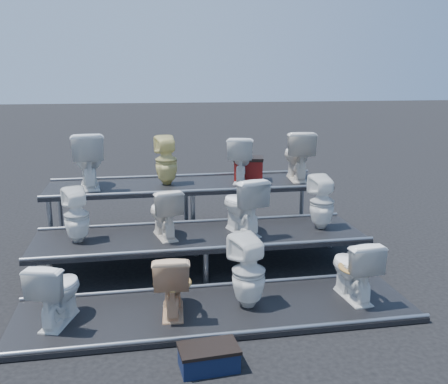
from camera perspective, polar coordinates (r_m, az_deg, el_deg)
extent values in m
plane|color=black|center=(6.62, -2.66, -8.69)|extent=(80.00, 80.00, 0.00)
cube|color=black|center=(5.44, -0.79, -13.44)|extent=(4.20, 1.20, 0.06)
cube|color=black|center=(6.54, -2.69, -6.82)|extent=(4.20, 1.20, 0.46)
cube|color=black|center=(7.71, -3.99, -2.14)|extent=(4.20, 1.20, 0.86)
imported|color=white|center=(5.29, -18.56, -10.65)|extent=(0.55, 0.73, 0.66)
imported|color=#DCAD80|center=(5.24, -6.00, -10.24)|extent=(0.43, 0.68, 0.67)
imported|color=white|center=(5.32, 2.81, -9.06)|extent=(0.46, 0.46, 0.79)
imported|color=white|center=(5.71, 14.59, -8.41)|extent=(0.44, 0.71, 0.69)
imported|color=white|center=(6.36, -16.50, -2.57)|extent=(0.39, 0.39, 0.68)
imported|color=white|center=(6.33, -6.85, -2.34)|extent=(0.48, 0.69, 0.64)
imported|color=white|center=(6.45, 2.11, -1.48)|extent=(0.60, 0.82, 0.75)
imported|color=white|center=(6.76, 11.13, -1.15)|extent=(0.36, 0.36, 0.72)
imported|color=white|center=(7.52, -15.28, 3.55)|extent=(0.53, 0.84, 0.81)
imported|color=#E2D686|center=(7.51, -6.61, 3.61)|extent=(0.37, 0.38, 0.73)
imported|color=white|center=(7.67, 2.00, 3.78)|extent=(0.58, 0.77, 0.70)
imported|color=white|center=(7.90, 8.39, 4.18)|extent=(0.51, 0.80, 0.77)
cube|color=maroon|center=(7.82, 2.78, 2.51)|extent=(0.50, 0.44, 0.32)
cube|color=#0E1733|center=(4.53, -1.75, -18.54)|extent=(0.51, 0.33, 0.18)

